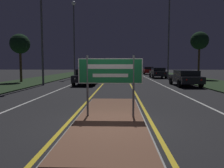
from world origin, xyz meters
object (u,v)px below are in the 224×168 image
(car_receding_2, at_px, (148,70))
(highway_sign, at_px, (110,74))
(car_receding_0, at_px, (185,78))
(car_approaching_0, at_px, (86,76))
(car_approaching_1, at_px, (102,72))
(streetlight_left_far, at_px, (74,26))
(streetlight_right_near, at_px, (169,27))
(car_receding_1, at_px, (158,73))

(car_receding_2, bearing_deg, highway_sign, -99.34)
(car_receding_0, xyz_separation_m, car_receding_2, (-0.07, 24.22, 0.04))
(car_receding_2, relative_size, car_approaching_0, 0.98)
(car_receding_0, xyz_separation_m, car_approaching_1, (-8.58, 16.22, -0.01))
(car_receding_0, xyz_separation_m, car_approaching_0, (-8.80, 1.02, 0.03))
(streetlight_left_far, distance_m, car_approaching_0, 12.84)
(highway_sign, distance_m, streetlight_right_near, 22.45)
(car_approaching_1, bearing_deg, streetlight_left_far, -127.54)
(streetlight_right_near, height_order, car_receding_2, streetlight_right_near)
(car_receding_1, height_order, car_approaching_1, car_receding_1)
(car_receding_1, distance_m, car_approaching_0, 13.72)
(highway_sign, xyz_separation_m, car_receding_2, (5.93, 36.02, -0.76))
(streetlight_left_far, relative_size, car_approaching_0, 2.34)
(car_receding_0, distance_m, car_approaching_0, 8.86)
(streetlight_left_far, xyz_separation_m, streetlight_right_near, (12.59, -2.55, -0.60))
(highway_sign, height_order, car_approaching_1, highway_sign)
(car_receding_0, relative_size, car_receding_2, 1.07)
(streetlight_left_far, bearing_deg, car_receding_0, -43.88)
(highway_sign, distance_m, car_approaching_0, 13.15)
(streetlight_right_near, bearing_deg, car_receding_1, 106.55)
(streetlight_right_near, relative_size, car_approaching_1, 2.68)
(streetlight_right_near, height_order, car_approaching_0, streetlight_right_near)
(streetlight_left_far, bearing_deg, car_receding_1, 0.88)
(car_receding_1, height_order, car_receding_2, car_receding_2)
(highway_sign, xyz_separation_m, car_receding_0, (5.99, 11.81, -0.80))
(streetlight_left_far, bearing_deg, highway_sign, -75.39)
(car_receding_2, distance_m, car_approaching_1, 11.68)
(streetlight_right_near, height_order, car_receding_0, streetlight_right_near)
(streetlight_left_far, relative_size, streetlight_right_near, 0.97)
(car_receding_0, bearing_deg, highway_sign, -116.92)
(car_receding_1, bearing_deg, highway_sign, -103.48)
(car_receding_0, bearing_deg, car_receding_2, 90.16)
(highway_sign, relative_size, car_receding_2, 0.49)
(car_approaching_0, bearing_deg, streetlight_left_far, 107.30)
(car_receding_0, distance_m, car_receding_1, 11.83)
(highway_sign, bearing_deg, car_receding_2, 80.66)
(highway_sign, xyz_separation_m, car_approaching_1, (-2.59, 28.03, -0.81))
(streetlight_left_far, distance_m, car_approaching_1, 8.67)
(streetlight_left_far, height_order, car_approaching_0, streetlight_left_far)
(car_receding_1, distance_m, car_receding_2, 12.40)
(highway_sign, relative_size, streetlight_left_far, 0.20)
(car_receding_0, height_order, car_approaching_0, car_approaching_0)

